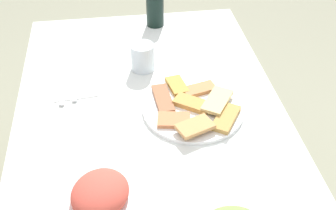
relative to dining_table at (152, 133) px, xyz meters
name	(u,v)px	position (x,y,z in m)	size (l,w,h in m)	color
dining_table	(152,133)	(0.00, 0.00, 0.00)	(1.24, 0.79, 0.71)	white
pide_platter	(194,108)	(0.00, -0.13, 0.09)	(0.31, 0.30, 0.04)	white
salad_plate_greens	(100,195)	(-0.30, 0.15, 0.10)	(0.22, 0.22, 0.06)	white
soda_can	(155,10)	(0.53, -0.08, 0.14)	(0.07, 0.07, 0.12)	black
drinking_glass	(144,57)	(0.24, 0.00, 0.12)	(0.08, 0.08, 0.09)	silver
paper_napkin	(75,86)	(0.17, 0.22, 0.08)	(0.14, 0.14, 0.00)	white
fork	(80,85)	(0.17, 0.21, 0.08)	(0.17, 0.01, 0.01)	silver
spoon	(69,86)	(0.17, 0.24, 0.08)	(0.20, 0.01, 0.01)	silver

